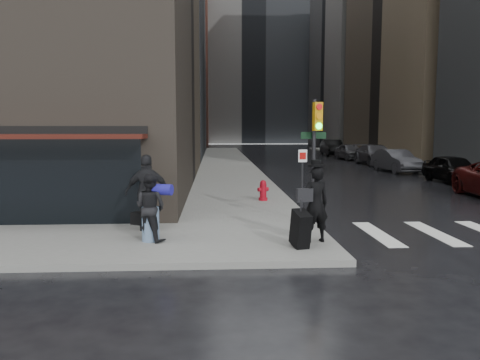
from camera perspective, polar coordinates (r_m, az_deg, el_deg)
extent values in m
plane|color=black|center=(11.69, 1.54, -7.88)|extent=(140.00, 140.00, 0.00)
cube|color=slate|center=(38.41, -1.71, 2.22)|extent=(4.00, 50.00, 0.15)
cube|color=slate|center=(41.02, 17.51, 2.19)|extent=(3.00, 50.00, 0.15)
cube|color=silver|center=(13.38, 16.39, -6.29)|extent=(0.50, 3.00, 0.01)
cube|color=silver|center=(13.99, 22.61, -5.97)|extent=(0.50, 3.00, 0.01)
cube|color=brown|center=(74.97, -12.72, 14.02)|extent=(22.00, 20.00, 26.00)
cube|color=#65635E|center=(74.96, 18.51, 13.46)|extent=(22.00, 20.00, 25.00)
cube|color=#65635E|center=(90.52, 1.37, 14.75)|extent=(40.00, 12.00, 32.00)
imported|color=black|center=(11.31, 9.16, -2.95)|extent=(0.74, 0.56, 1.82)
cylinder|color=black|center=(11.20, 9.25, 1.76)|extent=(0.39, 0.39, 0.05)
cylinder|color=black|center=(11.19, 9.25, 2.07)|extent=(0.24, 0.24, 0.15)
cube|color=black|center=(11.10, 7.88, -1.84)|extent=(0.41, 0.20, 0.32)
cube|color=black|center=(10.80, 7.38, -5.99)|extent=(0.44, 0.75, 0.92)
cylinder|color=black|center=(10.71, 7.42, -3.45)|extent=(0.04, 0.04, 0.43)
imported|color=black|center=(11.47, -10.89, -3.31)|extent=(1.00, 0.92, 1.64)
cube|color=black|center=(11.88, -11.91, -4.61)|extent=(0.56, 0.46, 0.31)
cylinder|color=#1E1A91|center=(11.34, -9.48, -1.16)|extent=(0.55, 0.40, 0.26)
imported|color=black|center=(12.69, -11.17, -1.51)|extent=(1.21, 0.56, 2.03)
cylinder|color=black|center=(13.53, 8.96, 2.21)|extent=(0.11, 0.11, 3.53)
cube|color=#BE850C|center=(13.32, 9.44, 7.65)|extent=(0.28, 0.22, 0.79)
cylinder|color=red|center=(13.25, 9.64, 8.79)|extent=(0.18, 0.09, 0.18)
cylinder|color=orange|center=(13.24, 9.62, 7.65)|extent=(0.18, 0.09, 0.18)
cylinder|color=#19E533|center=(13.24, 9.60, 6.51)|extent=(0.18, 0.09, 0.18)
cylinder|color=black|center=(13.44, 7.57, -0.81)|extent=(0.05, 0.05, 2.12)
cube|color=white|center=(13.33, 7.65, 2.93)|extent=(0.26, 0.09, 0.35)
cube|color=black|center=(13.57, 8.95, 5.40)|extent=(0.78, 0.23, 0.19)
cylinder|color=#9D0917|center=(17.68, 2.82, -2.32)|extent=(0.34, 0.34, 0.11)
cylinder|color=#9D0917|center=(17.65, 2.83, -1.48)|extent=(0.25, 0.25, 0.63)
sphere|color=#9D0917|center=(17.60, 2.84, -0.39)|extent=(0.23, 0.23, 0.23)
cylinder|color=#9D0917|center=(17.63, 2.83, -1.14)|extent=(0.45, 0.30, 0.15)
imported|color=black|center=(26.94, 24.56, 1.25)|extent=(1.82, 4.33, 1.46)
imported|color=#3B3B40|center=(32.04, 18.49, 2.23)|extent=(1.96, 4.58, 1.47)
imported|color=#45454B|center=(37.86, 16.20, 2.97)|extent=(2.25, 5.41, 1.56)
imported|color=#505055|center=(43.43, 13.24, 3.41)|extent=(2.03, 4.42, 1.47)
imported|color=black|center=(49.14, 11.19, 3.88)|extent=(1.95, 5.05, 1.64)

